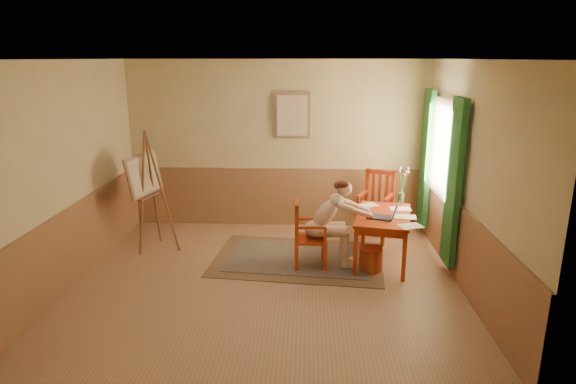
{
  "coord_description": "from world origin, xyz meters",
  "views": [
    {
      "loc": [
        0.51,
        -5.84,
        2.82
      ],
      "look_at": [
        0.25,
        0.55,
        1.05
      ],
      "focal_mm": 30.38,
      "sensor_mm": 36.0,
      "label": 1
    }
  ],
  "objects_px": {
    "table": "(383,220)",
    "figure": "(332,219)",
    "easel": "(146,180)",
    "chair_left": "(307,234)",
    "laptop": "(386,215)",
    "chair_back": "(376,206)"
  },
  "relations": [
    {
      "from": "table",
      "to": "easel",
      "type": "relative_size",
      "value": 0.73
    },
    {
      "from": "chair_left",
      "to": "easel",
      "type": "xyz_separation_m",
      "value": [
        -2.39,
        0.6,
        0.6
      ]
    },
    {
      "from": "chair_left",
      "to": "chair_back",
      "type": "distance_m",
      "value": 1.59
    },
    {
      "from": "chair_back",
      "to": "easel",
      "type": "bearing_deg",
      "value": -171.05
    },
    {
      "from": "easel",
      "to": "figure",
      "type": "bearing_deg",
      "value": -11.83
    },
    {
      "from": "chair_back",
      "to": "figure",
      "type": "relative_size",
      "value": 0.88
    },
    {
      "from": "chair_back",
      "to": "chair_left",
      "type": "bearing_deg",
      "value": -133.51
    },
    {
      "from": "figure",
      "to": "laptop",
      "type": "height_order",
      "value": "figure"
    },
    {
      "from": "easel",
      "to": "chair_left",
      "type": "bearing_deg",
      "value": -14.09
    },
    {
      "from": "table",
      "to": "figure",
      "type": "distance_m",
      "value": 0.74
    },
    {
      "from": "table",
      "to": "easel",
      "type": "bearing_deg",
      "value": 173.03
    },
    {
      "from": "figure",
      "to": "table",
      "type": "bearing_deg",
      "value": 11.56
    },
    {
      "from": "chair_left",
      "to": "laptop",
      "type": "height_order",
      "value": "laptop"
    },
    {
      "from": "figure",
      "to": "easel",
      "type": "xyz_separation_m",
      "value": [
        -2.72,
        0.57,
        0.39
      ]
    },
    {
      "from": "chair_left",
      "to": "easel",
      "type": "height_order",
      "value": "easel"
    },
    {
      "from": "table",
      "to": "chair_back",
      "type": "distance_m",
      "value": 0.97
    },
    {
      "from": "laptop",
      "to": "easel",
      "type": "relative_size",
      "value": 0.25
    },
    {
      "from": "chair_back",
      "to": "easel",
      "type": "distance_m",
      "value": 3.56
    },
    {
      "from": "figure",
      "to": "chair_left",
      "type": "bearing_deg",
      "value": -174.84
    },
    {
      "from": "table",
      "to": "figure",
      "type": "xyz_separation_m",
      "value": [
        -0.73,
        -0.15,
        0.06
      ]
    },
    {
      "from": "figure",
      "to": "easel",
      "type": "height_order",
      "value": "easel"
    },
    {
      "from": "table",
      "to": "chair_back",
      "type": "bearing_deg",
      "value": 88.13
    }
  ]
}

